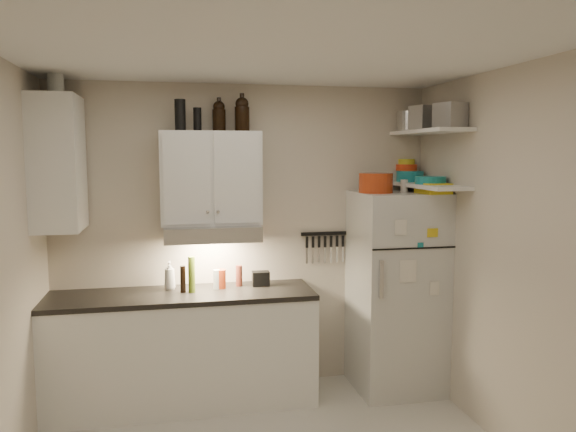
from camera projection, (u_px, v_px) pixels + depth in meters
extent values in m
cube|color=white|center=(278.00, 50.00, 3.22)|extent=(3.20, 3.00, 0.02)
cube|color=beige|center=(245.00, 238.00, 4.83)|extent=(3.20, 0.02, 2.60)
cube|color=beige|center=(518.00, 264.00, 3.69)|extent=(0.02, 3.00, 2.60)
cube|color=white|center=(183.00, 351.00, 4.51)|extent=(2.10, 0.60, 0.88)
cube|color=black|center=(182.00, 295.00, 4.46)|extent=(2.10, 0.62, 0.04)
cube|color=white|center=(211.00, 178.00, 4.54)|extent=(0.80, 0.33, 0.75)
cube|color=white|center=(58.00, 163.00, 4.16)|extent=(0.33, 0.55, 1.00)
cube|color=silver|center=(212.00, 232.00, 4.52)|extent=(0.76, 0.46, 0.12)
cube|color=silver|center=(396.00, 291.00, 4.79)|extent=(0.70, 0.68, 1.70)
cube|color=white|center=(429.00, 132.00, 4.55)|extent=(0.30, 0.95, 0.03)
cube|color=white|center=(428.00, 186.00, 4.60)|extent=(0.30, 0.95, 0.03)
cube|color=black|center=(324.00, 234.00, 4.95)|extent=(0.42, 0.02, 0.03)
cylinder|color=#A73413|center=(376.00, 183.00, 4.62)|extent=(0.33, 0.33, 0.16)
cube|color=yellow|center=(433.00, 188.00, 4.52)|extent=(0.22, 0.27, 0.09)
cylinder|color=silver|center=(404.00, 186.00, 4.71)|extent=(0.07, 0.07, 0.10)
cylinder|color=silver|center=(411.00, 121.00, 4.89)|extent=(0.29, 0.29, 0.17)
cube|color=#AAAAAD|center=(424.00, 118.00, 4.49)|extent=(0.23, 0.21, 0.19)
cube|color=#AAAAAD|center=(450.00, 115.00, 4.25)|extent=(0.24, 0.24, 0.19)
cylinder|color=teal|center=(410.00, 176.00, 4.95)|extent=(0.24, 0.24, 0.09)
cylinder|color=#ED3C16|center=(406.00, 168.00, 5.03)|extent=(0.19, 0.19, 0.06)
cylinder|color=gold|center=(407.00, 162.00, 5.02)|extent=(0.15, 0.15, 0.05)
cylinder|color=teal|center=(431.00, 180.00, 4.56)|extent=(0.27, 0.27, 0.06)
cylinder|color=black|center=(197.00, 119.00, 4.50)|extent=(0.08, 0.08, 0.19)
cylinder|color=black|center=(180.00, 115.00, 4.42)|extent=(0.11, 0.11, 0.25)
cylinder|color=silver|center=(56.00, 84.00, 4.09)|extent=(0.12, 0.12, 0.16)
imported|color=white|center=(170.00, 274.00, 4.56)|extent=(0.12, 0.12, 0.26)
cylinder|color=maroon|center=(239.00, 276.00, 4.68)|extent=(0.07, 0.07, 0.17)
cylinder|color=#59721C|center=(192.00, 275.00, 4.46)|extent=(0.07, 0.07, 0.29)
cylinder|color=black|center=(183.00, 279.00, 4.47)|extent=(0.06, 0.06, 0.21)
cylinder|color=silver|center=(216.00, 279.00, 4.58)|extent=(0.06, 0.06, 0.16)
cylinder|color=#A73413|center=(221.00, 279.00, 4.60)|extent=(0.10, 0.10, 0.16)
cube|color=black|center=(261.00, 279.00, 4.69)|extent=(0.15, 0.11, 0.12)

